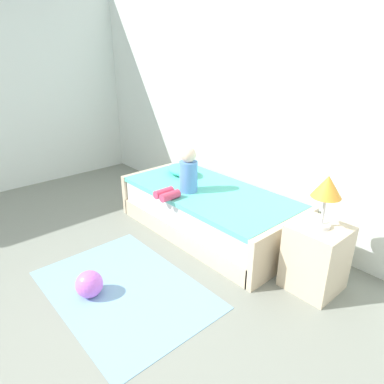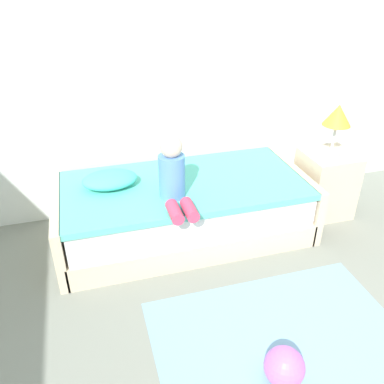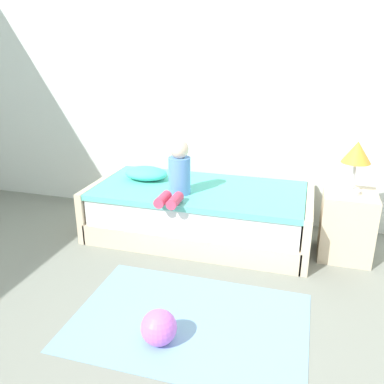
{
  "view_description": "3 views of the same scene",
  "coord_description": "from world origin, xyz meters",
  "px_view_note": "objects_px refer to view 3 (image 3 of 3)",
  "views": [
    {
      "loc": [
        1.82,
        -0.46,
        1.96
      ],
      "look_at": [
        -0.69,
        1.75,
        0.55
      ],
      "focal_mm": 31.9,
      "sensor_mm": 36.0,
      "label": 1
    },
    {
      "loc": [
        -1.42,
        -0.81,
        2.07
      ],
      "look_at": [
        -0.69,
        1.75,
        0.55
      ],
      "focal_mm": 37.43,
      "sensor_mm": 36.0,
      "label": 2
    },
    {
      "loc": [
        0.27,
        -1.53,
        1.81
      ],
      "look_at": [
        -0.69,
        1.75,
        0.55
      ],
      "focal_mm": 38.1,
      "sensor_mm": 36.0,
      "label": 3
    }
  ],
  "objects_px": {
    "bed": "(199,213)",
    "table_lamp": "(357,155)",
    "pillow": "(146,173)",
    "toy_ball": "(159,327)",
    "nightstand": "(346,225)",
    "child_figure": "(178,174)"
  },
  "relations": [
    {
      "from": "toy_ball",
      "to": "table_lamp",
      "type": "bearing_deg",
      "value": 52.28
    },
    {
      "from": "bed",
      "to": "table_lamp",
      "type": "xyz_separation_m",
      "value": [
        1.35,
        -0.02,
        0.69
      ]
    },
    {
      "from": "nightstand",
      "to": "child_figure",
      "type": "distance_m",
      "value": 1.56
    },
    {
      "from": "bed",
      "to": "child_figure",
      "type": "distance_m",
      "value": 0.53
    },
    {
      "from": "pillow",
      "to": "toy_ball",
      "type": "height_order",
      "value": "pillow"
    },
    {
      "from": "table_lamp",
      "to": "pillow",
      "type": "height_order",
      "value": "table_lamp"
    },
    {
      "from": "table_lamp",
      "to": "toy_ball",
      "type": "relative_size",
      "value": 1.94
    },
    {
      "from": "bed",
      "to": "toy_ball",
      "type": "height_order",
      "value": "bed"
    },
    {
      "from": "bed",
      "to": "nightstand",
      "type": "xyz_separation_m",
      "value": [
        1.35,
        -0.02,
        0.05
      ]
    },
    {
      "from": "pillow",
      "to": "table_lamp",
      "type": "bearing_deg",
      "value": -3.54
    },
    {
      "from": "nightstand",
      "to": "pillow",
      "type": "xyz_separation_m",
      "value": [
        -1.94,
        0.12,
        0.26
      ]
    },
    {
      "from": "nightstand",
      "to": "toy_ball",
      "type": "relative_size",
      "value": 2.59
    },
    {
      "from": "bed",
      "to": "table_lamp",
      "type": "distance_m",
      "value": 1.52
    },
    {
      "from": "bed",
      "to": "pillow",
      "type": "height_order",
      "value": "pillow"
    },
    {
      "from": "bed",
      "to": "toy_ball",
      "type": "bearing_deg",
      "value": -84.02
    },
    {
      "from": "pillow",
      "to": "bed",
      "type": "bearing_deg",
      "value": -9.66
    },
    {
      "from": "table_lamp",
      "to": "nightstand",
      "type": "bearing_deg",
      "value": 0.0
    },
    {
      "from": "bed",
      "to": "child_figure",
      "type": "height_order",
      "value": "child_figure"
    },
    {
      "from": "nightstand",
      "to": "table_lamp",
      "type": "xyz_separation_m",
      "value": [
        0.0,
        0.0,
        0.64
      ]
    },
    {
      "from": "table_lamp",
      "to": "child_figure",
      "type": "bearing_deg",
      "value": -172.02
    },
    {
      "from": "table_lamp",
      "to": "toy_ball",
      "type": "xyz_separation_m",
      "value": [
        -1.19,
        -1.53,
        -0.82
      ]
    },
    {
      "from": "nightstand",
      "to": "table_lamp",
      "type": "bearing_deg",
      "value": 0.0
    }
  ]
}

